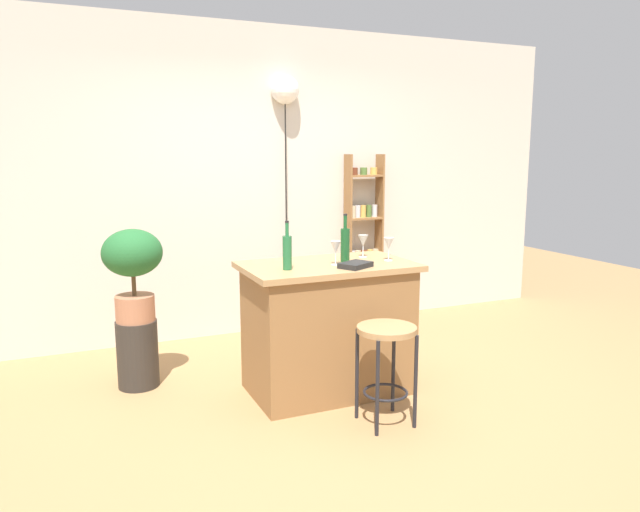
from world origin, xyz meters
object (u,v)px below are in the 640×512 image
at_px(bar_stool, 386,350).
at_px(pendant_globe_light, 285,92).
at_px(spice_shelf, 364,239).
at_px(plant_stool, 138,354).
at_px(bottle_soda_blue, 287,251).
at_px(bottle_wine_red, 345,244).
at_px(potted_plant, 133,265).
at_px(wine_glass_center, 336,248).
at_px(wine_glass_left, 389,244).
at_px(cookbook, 355,265).
at_px(wine_glass_right, 363,241).

height_order(bar_stool, pendant_globe_light, pendant_globe_light).
xyz_separation_m(spice_shelf, plant_stool, (-2.29, -0.89, -0.58)).
xyz_separation_m(bottle_soda_blue, bottle_wine_red, (0.47, 0.11, 0.01)).
xyz_separation_m(plant_stool, pendant_globe_light, (1.49, 0.92, 1.96)).
distance_m(bar_stool, pendant_globe_light, 2.78).
height_order(potted_plant, bottle_wine_red, bottle_wine_red).
bearing_deg(bottle_soda_blue, wine_glass_center, 3.40).
height_order(bottle_soda_blue, pendant_globe_light, pendant_globe_light).
bearing_deg(wine_glass_left, cookbook, -157.59).
bearing_deg(cookbook, wine_glass_right, 27.65).
bearing_deg(wine_glass_center, wine_glass_right, 32.37).
height_order(wine_glass_left, wine_glass_right, same).
height_order(potted_plant, cookbook, potted_plant).
distance_m(spice_shelf, pendant_globe_light, 1.59).
bearing_deg(plant_stool, potted_plant, 90.00).
bearing_deg(plant_stool, bottle_soda_blue, -38.49).
xyz_separation_m(wine_glass_left, wine_glass_right, (-0.10, 0.20, 0.00)).
distance_m(plant_stool, potted_plant, 0.65).
bearing_deg(pendant_globe_light, wine_glass_right, -87.28).
distance_m(potted_plant, pendant_globe_light, 2.19).
height_order(cookbook, pendant_globe_light, pendant_globe_light).
height_order(bottle_wine_red, wine_glass_left, bottle_wine_red).
relative_size(wine_glass_center, wine_glass_right, 1.00).
height_order(spice_shelf, wine_glass_right, spice_shelf).
relative_size(spice_shelf, bottle_soda_blue, 5.16).
relative_size(spice_shelf, cookbook, 7.87).
relative_size(bottle_soda_blue, wine_glass_center, 1.95).
bearing_deg(wine_glass_center, potted_plant, 151.17).
xyz_separation_m(potted_plant, wine_glass_center, (1.25, -0.69, 0.14)).
bearing_deg(wine_glass_center, bar_stool, -81.13).
distance_m(bottle_soda_blue, cookbook, 0.47).
bearing_deg(wine_glass_right, bottle_soda_blue, -161.84).
height_order(potted_plant, wine_glass_center, potted_plant).
xyz_separation_m(bar_stool, potted_plant, (-1.33, 1.24, 0.42)).
height_order(wine_glass_center, wine_glass_right, same).
relative_size(plant_stool, potted_plant, 0.74).
bearing_deg(spice_shelf, potted_plant, -158.87).
height_order(wine_glass_left, cookbook, wine_glass_left).
bearing_deg(bar_stool, pendant_globe_light, 85.77).
height_order(spice_shelf, plant_stool, spice_shelf).
xyz_separation_m(spice_shelf, bottle_wine_red, (-0.93, -1.48, 0.22)).
relative_size(bottle_soda_blue, wine_glass_right, 1.95).
bearing_deg(wine_glass_right, potted_plant, 162.65).
bearing_deg(bar_stool, cookbook, 90.57).
bearing_deg(wine_glass_left, potted_plant, 157.53).
relative_size(bar_stool, bottle_soda_blue, 1.95).
relative_size(potted_plant, bottle_wine_red, 1.96).
height_order(bar_stool, spice_shelf, spice_shelf).
xyz_separation_m(potted_plant, bottle_wine_red, (1.36, -0.60, 0.15)).
distance_m(wine_glass_left, wine_glass_center, 0.41).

